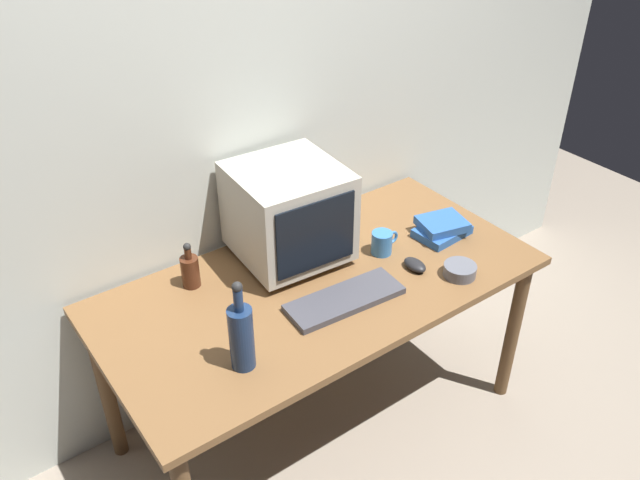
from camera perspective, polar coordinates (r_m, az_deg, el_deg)
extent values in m
plane|color=gray|center=(2.89, 0.00, -15.22)|extent=(6.00, 6.00, 0.00)
cube|color=beige|center=(2.47, -6.45, 11.41)|extent=(4.00, 0.08, 2.50)
cube|color=brown|center=(2.39, 0.00, -3.88)|extent=(1.60, 0.80, 0.03)
cylinder|color=brown|center=(2.87, 16.37, -7.55)|extent=(0.06, 0.06, 0.70)
cylinder|color=brown|center=(2.64, -18.05, -12.14)|extent=(0.06, 0.06, 0.70)
cylinder|color=brown|center=(3.21, 7.14, -1.26)|extent=(0.06, 0.06, 0.70)
cube|color=#B2AD9E|center=(2.51, -2.68, -1.09)|extent=(0.30, 0.26, 0.03)
cube|color=#B2AD9E|center=(2.41, -2.79, 2.52)|extent=(0.40, 0.40, 0.34)
cube|color=black|center=(2.27, -0.35, 0.38)|extent=(0.31, 0.03, 0.27)
cube|color=#3F3F47|center=(2.29, 2.24, -5.10)|extent=(0.43, 0.18, 0.02)
ellipsoid|color=black|center=(2.46, 8.22, -2.14)|extent=(0.06, 0.10, 0.04)
cylinder|color=navy|center=(2.00, -6.81, -8.45)|extent=(0.08, 0.08, 0.22)
cylinder|color=navy|center=(1.91, -7.10, -5.19)|extent=(0.03, 0.03, 0.08)
sphere|color=#262626|center=(1.88, -7.20, -4.06)|extent=(0.03, 0.03, 0.03)
cylinder|color=#472314|center=(2.38, -11.17, -2.72)|extent=(0.07, 0.07, 0.12)
cylinder|color=#472314|center=(2.33, -11.38, -1.16)|extent=(0.02, 0.02, 0.04)
sphere|color=#262626|center=(2.32, -11.45, -0.57)|extent=(0.03, 0.03, 0.03)
cube|color=#28569E|center=(2.67, 10.52, 0.73)|extent=(0.22, 0.16, 0.03)
cube|color=#28569E|center=(2.66, 10.54, 1.39)|extent=(0.21, 0.19, 0.03)
cylinder|color=#3370B2|center=(2.52, 5.37, -0.25)|extent=(0.08, 0.08, 0.09)
torus|color=#3370B2|center=(2.55, 6.26, 0.22)|extent=(0.06, 0.01, 0.06)
cylinder|color=#595B66|center=(2.46, 12.02, -2.59)|extent=(0.12, 0.12, 0.04)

